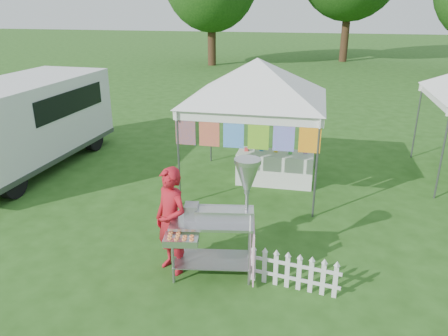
# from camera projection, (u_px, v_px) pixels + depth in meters

# --- Properties ---
(ground) EXTENTS (120.00, 120.00, 0.00)m
(ground) POSITION_uv_depth(u_px,v_px,m) (224.00, 264.00, 7.36)
(ground) COLOR #234B15
(ground) RESTS_ON ground
(canopy_main) EXTENTS (4.24, 4.24, 3.45)m
(canopy_main) POSITION_uv_depth(u_px,v_px,m) (258.00, 58.00, 9.48)
(canopy_main) COLOR #59595E
(canopy_main) RESTS_ON ground
(donut_cart) EXTENTS (1.43, 1.17, 1.97)m
(donut_cart) POSITION_uv_depth(u_px,v_px,m) (225.00, 210.00, 6.67)
(donut_cart) COLOR gray
(donut_cart) RESTS_ON ground
(vendor) EXTENTS (0.78, 0.71, 1.78)m
(vendor) POSITION_uv_depth(u_px,v_px,m) (171.00, 221.00, 6.90)
(vendor) COLOR #AB1520
(vendor) RESTS_ON ground
(cargo_van) EXTENTS (2.42, 5.57, 2.28)m
(cargo_van) POSITION_uv_depth(u_px,v_px,m) (25.00, 121.00, 11.35)
(cargo_van) COLOR silver
(cargo_van) RESTS_ON ground
(picket_fence) EXTENTS (1.43, 0.24, 0.56)m
(picket_fence) POSITION_uv_depth(u_px,v_px,m) (293.00, 273.00, 6.63)
(picket_fence) COLOR silver
(picket_fence) RESTS_ON ground
(display_table) EXTENTS (1.80, 0.70, 0.77)m
(display_table) POSITION_uv_depth(u_px,v_px,m) (275.00, 168.00, 10.52)
(display_table) COLOR white
(display_table) RESTS_ON ground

